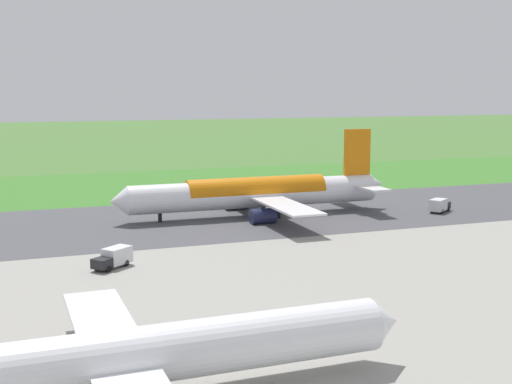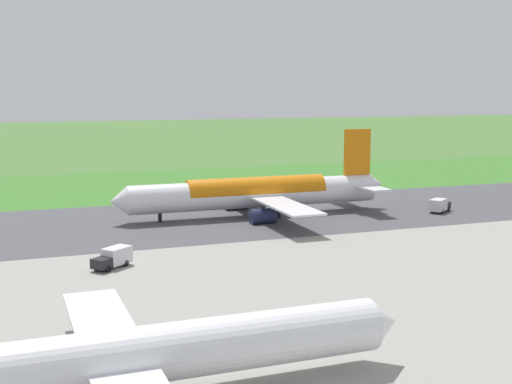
{
  "view_description": "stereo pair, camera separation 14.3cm",
  "coord_description": "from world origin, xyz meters",
  "px_view_note": "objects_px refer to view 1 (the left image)",
  "views": [
    {
      "loc": [
        45.81,
        117.04,
        23.44
      ],
      "look_at": [
        3.07,
        0.0,
        4.5
      ],
      "focal_mm": 47.47,
      "sensor_mm": 36.0,
      "label": 1
    },
    {
      "loc": [
        45.67,
        117.09,
        23.44
      ],
      "look_at": [
        3.07,
        0.0,
        4.5
      ],
      "focal_mm": 47.47,
      "sensor_mm": 36.0,
      "label": 2
    }
  ],
  "objects_px": {
    "service_truck_baggage": "(439,205)",
    "no_stopping_sign": "(227,184)",
    "service_truck_fuel": "(113,258)",
    "airliner_parked_mid": "(129,356)",
    "traffic_cone_orange": "(193,188)",
    "airliner_main": "(258,193)"
  },
  "relations": [
    {
      "from": "no_stopping_sign",
      "to": "airliner_main",
      "type": "bearing_deg",
      "value": 82.97
    },
    {
      "from": "airliner_parked_mid",
      "to": "service_truck_baggage",
      "type": "xyz_separation_m",
      "value": [
        -69.56,
        -59.72,
        -2.28
      ]
    },
    {
      "from": "service_truck_fuel",
      "to": "airliner_parked_mid",
      "type": "bearing_deg",
      "value": 83.45
    },
    {
      "from": "airliner_main",
      "to": "traffic_cone_orange",
      "type": "relative_size",
      "value": 98.13
    },
    {
      "from": "service_truck_baggage",
      "to": "service_truck_fuel",
      "type": "xyz_separation_m",
      "value": [
        64.99,
        19.88,
        0.0
      ]
    },
    {
      "from": "service_truck_fuel",
      "to": "no_stopping_sign",
      "type": "distance_m",
      "value": 69.81
    },
    {
      "from": "service_truck_baggage",
      "to": "service_truck_fuel",
      "type": "bearing_deg",
      "value": 17.01
    },
    {
      "from": "airliner_parked_mid",
      "to": "service_truck_fuel",
      "type": "distance_m",
      "value": 40.16
    },
    {
      "from": "traffic_cone_orange",
      "to": "airliner_parked_mid",
      "type": "bearing_deg",
      "value": 72.7
    },
    {
      "from": "airliner_parked_mid",
      "to": "traffic_cone_orange",
      "type": "distance_m",
      "value": 110.95
    },
    {
      "from": "traffic_cone_orange",
      "to": "airliner_main",
      "type": "bearing_deg",
      "value": 93.93
    },
    {
      "from": "airliner_main",
      "to": "service_truck_baggage",
      "type": "bearing_deg",
      "value": 165.51
    },
    {
      "from": "traffic_cone_orange",
      "to": "service_truck_fuel",
      "type": "bearing_deg",
      "value": 66.73
    },
    {
      "from": "service_truck_fuel",
      "to": "traffic_cone_orange",
      "type": "xyz_separation_m",
      "value": [
        -28.4,
        -66.05,
        -1.13
      ]
    },
    {
      "from": "airliner_main",
      "to": "no_stopping_sign",
      "type": "bearing_deg",
      "value": -97.03
    },
    {
      "from": "airliner_main",
      "to": "service_truck_baggage",
      "type": "relative_size",
      "value": 8.89
    },
    {
      "from": "service_truck_baggage",
      "to": "airliner_main",
      "type": "bearing_deg",
      "value": -14.49
    },
    {
      "from": "service_truck_baggage",
      "to": "airliner_parked_mid",
      "type": "bearing_deg",
      "value": 40.65
    },
    {
      "from": "service_truck_fuel",
      "to": "no_stopping_sign",
      "type": "xyz_separation_m",
      "value": [
        -34.89,
        -60.46,
        0.33
      ]
    },
    {
      "from": "service_truck_baggage",
      "to": "service_truck_fuel",
      "type": "height_order",
      "value": "same"
    },
    {
      "from": "service_truck_baggage",
      "to": "no_stopping_sign",
      "type": "height_order",
      "value": "no_stopping_sign"
    },
    {
      "from": "no_stopping_sign",
      "to": "service_truck_fuel",
      "type": "bearing_deg",
      "value": 60.02
    }
  ]
}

